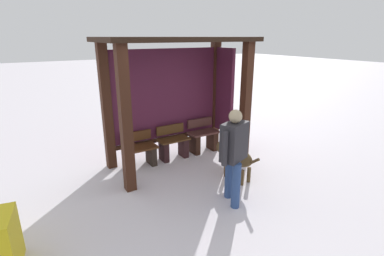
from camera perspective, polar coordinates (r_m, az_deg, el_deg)
The scene contains 7 objects.
ground_plane at distance 6.27m, azimuth -2.49°, elevation -6.76°, with size 60.00×60.00×0.00m, color white.
bus_shelter at distance 5.99m, azimuth -2.77°, elevation 9.39°, with size 3.01×1.49×2.58m.
bench_left_inside at distance 6.07m, azimuth -10.29°, elevation -4.88°, with size 0.69×0.40×0.72m.
bench_center_inside at distance 6.37m, azimuth -3.71°, elevation -3.42°, with size 0.69×0.35×0.74m.
bench_right_inside at distance 6.74m, azimuth 2.20°, elevation -2.03°, with size 0.69×0.37×0.77m.
person_walking at distance 4.53m, azimuth 8.28°, elevation -4.36°, with size 0.63×0.48×1.56m.
dog at distance 5.49m, azimuth 8.50°, elevation -5.51°, with size 0.37×1.04×0.65m.
Camera 1 is at (-2.77, -4.99, 2.60)m, focal length 26.96 mm.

